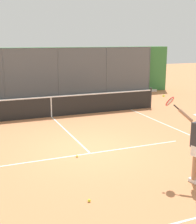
# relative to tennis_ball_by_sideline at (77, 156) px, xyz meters

# --- Properties ---
(ground_plane) EXTENTS (60.00, 60.00, 0.00)m
(ground_plane) POSITION_rel_tennis_ball_by_sideline_xyz_m (-0.49, -0.51, -0.03)
(ground_plane) COLOR #C67A4C
(court_line_markings) EXTENTS (8.32, 9.27, 0.01)m
(court_line_markings) POSITION_rel_tennis_ball_by_sideline_xyz_m (-0.49, 0.19, -0.03)
(court_line_markings) COLOR white
(court_line_markings) RESTS_ON ground
(fence_backdrop) EXTENTS (18.92, 1.37, 3.03)m
(fence_backdrop) POSITION_rel_tennis_ball_by_sideline_xyz_m (-0.49, -10.43, 1.47)
(fence_backdrop) COLOR #565B60
(fence_backdrop) RESTS_ON ground
(tennis_net) EXTENTS (10.68, 0.09, 1.07)m
(tennis_net) POSITION_rel_tennis_ball_by_sideline_xyz_m (-0.49, -5.23, 0.46)
(tennis_net) COLOR #2D2D2D
(tennis_net) RESTS_ON ground
(tennis_ball_by_sideline) EXTENTS (0.07, 0.07, 0.07)m
(tennis_ball_by_sideline) POSITION_rel_tennis_ball_by_sideline_xyz_m (0.00, 0.00, 0.00)
(tennis_ball_by_sideline) COLOR #D6E042
(tennis_ball_by_sideline) RESTS_ON ground
(tennis_ball_mid_court) EXTENTS (0.07, 0.07, 0.07)m
(tennis_ball_mid_court) POSITION_rel_tennis_ball_by_sideline_xyz_m (0.58, 2.62, 0.00)
(tennis_ball_mid_court) COLOR #CCDB33
(tennis_ball_mid_court) RESTS_ON ground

